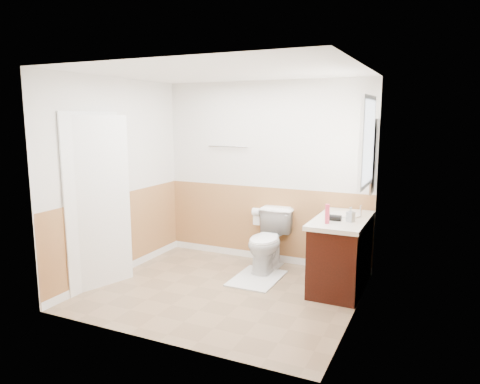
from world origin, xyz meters
The scene contains 32 objects.
floor centered at (0.00, 0.00, 0.00)m, with size 3.00×3.00×0.00m, color #8C7051.
ceiling centered at (0.00, 0.00, 2.50)m, with size 3.00×3.00×0.00m, color white.
wall_back centered at (0.00, 1.30, 1.25)m, with size 3.00×3.00×0.00m, color silver.
wall_front centered at (0.00, -1.30, 1.25)m, with size 3.00×3.00×0.00m, color silver.
wall_left centered at (-1.50, 0.00, 1.25)m, with size 3.00×3.00×0.00m, color silver.
wall_right centered at (1.50, 0.00, 1.25)m, with size 3.00×3.00×0.00m, color silver.
wainscot_back centered at (0.00, 1.29, 0.50)m, with size 3.00×3.00×0.00m, color #AF7B46.
wainscot_front centered at (0.00, -1.29, 0.50)m, with size 3.00×3.00×0.00m, color #AF7B46.
wainscot_left centered at (-1.49, 0.00, 0.50)m, with size 2.60×2.60×0.00m, color #AF7B46.
wainscot_right centered at (1.49, 0.00, 0.50)m, with size 2.60×2.60×0.00m, color #AF7B46.
toilet centered at (0.21, 0.90, 0.40)m, with size 0.45×0.79×0.80m, color white.
bath_mat centered at (0.21, 0.53, 0.01)m, with size 0.55×0.80×0.02m, color white.
vanity_cabinet centered at (1.21, 0.70, 0.40)m, with size 0.55×1.10×0.80m, color black.
vanity_knob_left centered at (0.91, 0.60, 0.55)m, with size 0.03×0.03×0.03m, color silver.
vanity_knob_right centered at (0.91, 0.80, 0.55)m, with size 0.03×0.03×0.03m, color #B9B9C0.
countertop centered at (1.20, 0.70, 0.83)m, with size 0.60×1.15×0.05m, color white.
sink_basin centered at (1.21, 0.85, 0.86)m, with size 0.36×0.36×0.02m, color white.
faucet centered at (1.39, 0.85, 0.92)m, with size 0.02×0.02×0.14m, color silver.
lotion_bottle centered at (1.11, 0.36, 0.96)m, with size 0.05×0.05×0.22m, color #CF3552.
soap_dispenser centered at (1.33, 0.56, 0.93)m, with size 0.08×0.08×0.17m, color #9AA6AE.
hair_dryer_body centered at (1.16, 0.53, 0.89)m, with size 0.07×0.07×0.14m, color black.
hair_dryer_handle centered at (1.13, 0.63, 0.86)m, with size 0.03×0.03×0.07m, color black.
mirror_panel centered at (1.48, 1.10, 1.55)m, with size 0.02×0.35×0.90m, color silver.
window_frame centered at (1.47, 0.59, 1.75)m, with size 0.04×0.80×1.00m, color white.
window_glass centered at (1.49, 0.59, 1.75)m, with size 0.01×0.70×0.90m, color white.
door centered at (-1.40, -0.45, 1.02)m, with size 0.05×0.80×2.04m, color white.
door_frame centered at (-1.48, -0.45, 1.03)m, with size 0.02×0.92×2.10m, color white.
door_knob centered at (-1.34, -0.12, 0.95)m, with size 0.06×0.06×0.06m, color silver.
towel_bar centered at (-0.55, 1.25, 1.60)m, with size 0.02×0.02×0.62m, color silver.
tp_holder_bar centered at (-0.10, 1.23, 0.70)m, with size 0.02×0.02×0.14m, color silver.
tp_roll centered at (-0.10, 1.23, 0.70)m, with size 0.11×0.11×0.10m, color white.
tp_sheet centered at (-0.10, 1.23, 0.59)m, with size 0.10×0.01×0.16m, color white.
Camera 1 is at (2.25, -4.39, 2.03)m, focal length 33.21 mm.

